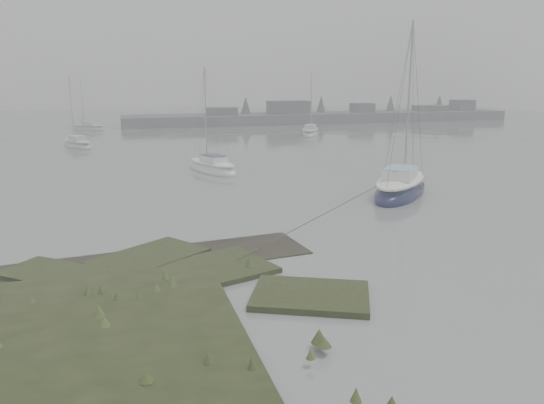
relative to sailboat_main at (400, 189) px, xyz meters
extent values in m
plane|color=slate|center=(-10.69, 18.01, -0.32)|extent=(160.00, 160.00, 0.00)
cube|color=#4C4F51|center=(15.31, 50.01, 0.28)|extent=(60.00, 8.00, 1.60)
cube|color=#424247|center=(-0.69, 49.01, 1.08)|extent=(4.00, 3.00, 2.20)
cube|color=#424247|center=(9.31, 49.01, 1.48)|extent=(6.00, 3.00, 3.00)
cube|color=#424247|center=(21.31, 49.01, 1.23)|extent=(3.00, 3.00, 2.50)
cube|color=#424247|center=(33.31, 49.01, 0.98)|extent=(5.00, 3.00, 2.00)
cube|color=#424247|center=(39.31, 49.01, 1.38)|extent=(3.00, 3.00, 2.80)
cone|color=#384238|center=(3.31, 51.01, 1.88)|extent=(2.00, 2.00, 3.50)
cone|color=#384238|center=(15.31, 51.01, 1.88)|extent=(2.00, 2.00, 3.50)
cone|color=#384238|center=(27.31, 51.01, 1.88)|extent=(2.00, 2.00, 3.50)
cone|color=#384238|center=(36.31, 51.01, 1.88)|extent=(2.00, 2.00, 3.50)
ellipsoid|color=black|center=(0.01, 0.01, -0.20)|extent=(6.77, 7.16, 1.80)
ellipsoid|color=white|center=(0.01, 0.01, 0.52)|extent=(5.77, 6.12, 0.51)
cube|color=white|center=(-0.20, -0.22, 0.97)|extent=(2.88, 2.96, 0.53)
cube|color=#7FB2CA|center=(-0.20, -0.22, 1.27)|extent=(2.66, 2.73, 0.08)
cylinder|color=#939399|center=(0.65, 0.72, 5.14)|extent=(0.12, 0.12, 8.48)
cylinder|color=#939399|center=(-0.34, -0.38, 1.27)|extent=(2.05, 2.28, 0.10)
ellipsoid|color=white|center=(-9.04, 10.66, -0.23)|extent=(3.73, 5.90, 1.36)
ellipsoid|color=white|center=(-9.04, 10.66, 0.32)|extent=(3.13, 5.09, 0.38)
cube|color=white|center=(-8.95, 10.44, 0.65)|extent=(1.81, 2.23, 0.40)
cube|color=#131E4F|center=(-8.95, 10.44, 0.88)|extent=(1.68, 2.05, 0.06)
cylinder|color=#939399|center=(-9.29, 11.34, 3.80)|extent=(0.09, 0.09, 6.41)
cylinder|color=#939399|center=(-8.89, 10.29, 0.88)|extent=(0.87, 2.12, 0.07)
ellipsoid|color=#A2A6AB|center=(-19.16, 28.04, -0.24)|extent=(3.83, 5.43, 1.26)
ellipsoid|color=silver|center=(-19.16, 28.04, 0.27)|extent=(3.22, 4.68, 0.36)
cube|color=silver|center=(-19.06, 27.84, 0.58)|extent=(1.79, 2.09, 0.37)
cube|color=silver|center=(-19.06, 27.84, 0.79)|extent=(1.65, 1.93, 0.06)
cylinder|color=#939399|center=(-19.46, 28.64, 3.51)|extent=(0.08, 0.08, 5.95)
cylinder|color=#939399|center=(-19.00, 27.70, 0.79)|extent=(0.98, 1.90, 0.07)
ellipsoid|color=silver|center=(6.55, 32.27, -0.23)|extent=(4.18, 6.03, 1.40)
ellipsoid|color=silver|center=(6.55, 32.27, 0.34)|extent=(3.52, 5.20, 0.40)
cube|color=silver|center=(6.44, 32.05, 0.68)|extent=(1.96, 2.32, 0.41)
cube|color=silver|center=(6.44, 32.05, 0.91)|extent=(1.82, 2.13, 0.07)
cylinder|color=#939399|center=(6.86, 32.94, 3.93)|extent=(0.09, 0.09, 6.60)
cylinder|color=#939399|center=(6.37, 31.90, 0.91)|extent=(1.05, 2.12, 0.07)
ellipsoid|color=#A6ABAE|center=(-18.86, 46.49, -0.24)|extent=(4.95, 4.33, 1.21)
ellipsoid|color=silver|center=(-18.86, 46.49, 0.24)|extent=(4.25, 3.68, 0.34)
cube|color=silver|center=(-18.69, 46.36, 0.54)|extent=(2.01, 1.89, 0.36)
cube|color=silver|center=(-18.69, 46.36, 0.74)|extent=(1.85, 1.74, 0.06)
cylinder|color=#939399|center=(-19.37, 46.88, 3.34)|extent=(0.08, 0.08, 5.69)
cylinder|color=#939399|center=(-18.58, 46.27, 0.74)|extent=(1.62, 1.26, 0.06)
camera|label=1|loc=(-15.59, -26.58, 6.22)|focal=35.00mm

